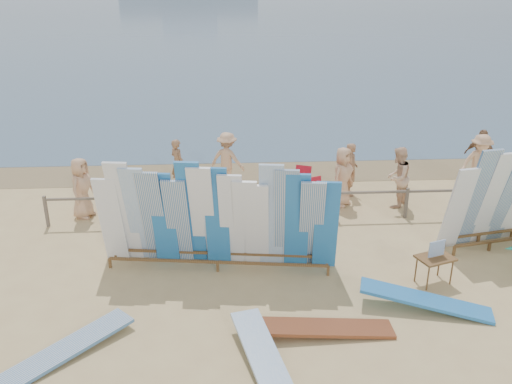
{
  "coord_description": "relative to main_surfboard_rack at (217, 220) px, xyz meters",
  "views": [
    {
      "loc": [
        -1.07,
        -10.78,
        6.51
      ],
      "look_at": [
        -0.29,
        2.51,
        1.09
      ],
      "focal_mm": 38.0,
      "sensor_mm": 36.0,
      "label": 1
    }
  ],
  "objects": [
    {
      "name": "beachgoer_1",
      "position": [
        -1.33,
        5.32,
        -0.43
      ],
      "size": [
        0.61,
        0.65,
        1.59
      ],
      "primitive_type": "imported",
      "rotation": [
        0.0,
        0.0,
        2.24
      ],
      "color": "#8C6042",
      "rests_on": "ground"
    },
    {
      "name": "flat_board_a",
      "position": [
        0.86,
        -3.68,
        -1.23
      ],
      "size": [
        1.2,
        2.75,
        0.38
      ],
      "primitive_type": "cube",
      "rotation": [
        0.12,
        0.0,
        0.25
      ],
      "color": "#87ACD8",
      "rests_on": "ground"
    },
    {
      "name": "beachgoer_8",
      "position": [
        5.27,
        3.33,
        -0.32
      ],
      "size": [
        0.88,
        0.96,
        1.82
      ],
      "primitive_type": "imported",
      "rotation": [
        0.0,
        0.0,
        4.05
      ],
      "color": "beige",
      "rests_on": "ground"
    },
    {
      "name": "ground",
      "position": [
        1.31,
        -0.51,
        -1.23
      ],
      "size": [
        160.0,
        160.0,
        0.0
      ],
      "primitive_type": "plane",
      "color": "tan",
      "rests_on": "ground"
    },
    {
      "name": "vendor_table",
      "position": [
        4.83,
        -0.99,
        -0.88
      ],
      "size": [
        0.93,
        0.79,
        1.05
      ],
      "rotation": [
        0.0,
        0.0,
        0.34
      ],
      "color": "brown",
      "rests_on": "ground"
    },
    {
      "name": "beachgoer_7",
      "position": [
        4.1,
        4.31,
        -0.39
      ],
      "size": [
        0.38,
        0.63,
        1.67
      ],
      "primitive_type": "imported",
      "rotation": [
        0.0,
        0.0,
        1.49
      ],
      "color": "#8C6042",
      "rests_on": "ground"
    },
    {
      "name": "flat_board_c",
      "position": [
        2.07,
        -2.69,
        -1.23
      ],
      "size": [
        2.7,
        0.56,
        0.26
      ],
      "primitive_type": "cube",
      "rotation": [
        0.07,
        0.0,
        1.57
      ],
      "color": "brown",
      "rests_on": "ground"
    },
    {
      "name": "beachgoer_10",
      "position": [
        8.53,
        5.08,
        -0.32
      ],
      "size": [
        1.02,
        1.13,
        1.82
      ],
      "primitive_type": "imported",
      "rotation": [
        0.0,
        0.0,
        5.37
      ],
      "color": "#8C6042",
      "rests_on": "ground"
    },
    {
      "name": "beach_chair_right",
      "position": [
        2.83,
        3.11,
        -0.95
      ],
      "size": [
        0.8,
        0.81,
        0.96
      ],
      "rotation": [
        0.0,
        0.0,
        0.39
      ],
      "color": "#AC1220",
      "rests_on": "ground"
    },
    {
      "name": "flat_board_e",
      "position": [
        -2.79,
        -3.05,
        -1.23
      ],
      "size": [
        2.33,
        2.28,
        0.22
      ],
      "primitive_type": "cube",
      "rotation": [
        0.06,
        0.0,
        -0.8
      ],
      "color": "silver",
      "rests_on": "ground"
    },
    {
      "name": "beachgoer_0",
      "position": [
        -3.83,
        3.1,
        -0.35
      ],
      "size": [
        0.67,
        0.94,
        1.75
      ],
      "primitive_type": "imported",
      "rotation": [
        0.0,
        0.0,
        1.23
      ],
      "color": "tan",
      "rests_on": "ground"
    },
    {
      "name": "main_surfboard_rack",
      "position": [
        0.0,
        0.0,
        0.0
      ],
      "size": [
        5.55,
        1.4,
        2.75
      ],
      "rotation": [
        0.0,
        0.0,
        -0.13
      ],
      "color": "brown",
      "rests_on": "ground"
    },
    {
      "name": "beach_chair_left",
      "position": [
        1.9,
        3.65,
        -0.96
      ],
      "size": [
        0.63,
        0.65,
        0.92
      ],
      "rotation": [
        0.0,
        0.0,
        0.09
      ],
      "color": "#AC1220",
      "rests_on": "ground"
    },
    {
      "name": "beachgoer_6",
      "position": [
        3.66,
        3.52,
        -0.33
      ],
      "size": [
        0.9,
        0.93,
        1.8
      ],
      "primitive_type": "imported",
      "rotation": [
        0.0,
        0.0,
        0.84
      ],
      "color": "tan",
      "rests_on": "ground"
    },
    {
      "name": "wet_sand_strip",
      "position": [
        1.31,
        6.69,
        -1.23
      ],
      "size": [
        40.0,
        2.6,
        0.01
      ],
      "primitive_type": "cube",
      "color": "olive",
      "rests_on": "ground"
    },
    {
      "name": "beachgoer_extra_0",
      "position": [
        8.2,
        4.39,
        -0.3
      ],
      "size": [
        1.23,
        0.57,
        1.86
      ],
      "primitive_type": "imported",
      "rotation": [
        0.0,
        0.0,
        0.06
      ],
      "color": "tan",
      "rests_on": "ground"
    },
    {
      "name": "flat_board_d",
      "position": [
        4.29,
        -2.01,
        -1.23
      ],
      "size": [
        2.73,
        1.31,
        0.44
      ],
      "primitive_type": "cube",
      "rotation": [
        0.14,
        0.0,
        1.28
      ],
      "color": "#2570B9",
      "rests_on": "ground"
    },
    {
      "name": "ocean",
      "position": [
        1.31,
        127.49,
        -1.23
      ],
      "size": [
        320.0,
        240.0,
        0.02
      ],
      "primitive_type": "cube",
      "color": "#3F5871",
      "rests_on": "ground"
    },
    {
      "name": "fence",
      "position": [
        1.31,
        2.49,
        -0.6
      ],
      "size": [
        12.08,
        0.08,
        0.9
      ],
      "color": "#6A5E50",
      "rests_on": "ground"
    },
    {
      "name": "stroller",
      "position": [
        2.43,
        3.58,
        -0.77
      ],
      "size": [
        0.85,
        0.98,
        1.14
      ],
      "rotation": [
        0.0,
        0.0,
        -0.4
      ],
      "color": "#AC1220",
      "rests_on": "ground"
    },
    {
      "name": "beachgoer_3",
      "position": [
        0.28,
        5.3,
        -0.33
      ],
      "size": [
        1.25,
        0.95,
        1.79
      ],
      "primitive_type": "imported",
      "rotation": [
        0.0,
        0.0,
        2.67
      ],
      "color": "tan",
      "rests_on": "ground"
    },
    {
      "name": "side_surfboard_rack",
      "position": [
        6.75,
        0.62,
        0.01
      ],
      "size": [
        2.45,
        1.13,
        2.74
      ],
      "rotation": [
        0.0,
        0.0,
        0.19
      ],
      "color": "brown",
      "rests_on": "ground"
    }
  ]
}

